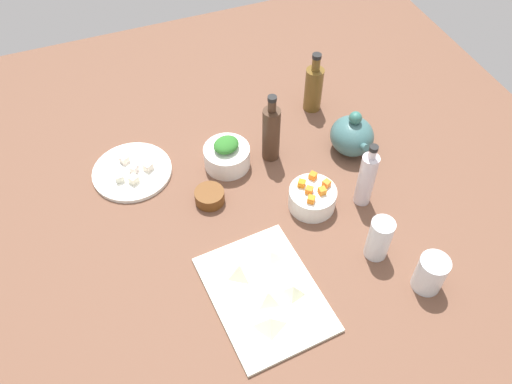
# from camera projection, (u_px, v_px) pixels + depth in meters

# --- Properties ---
(tabletop) EXTENTS (1.90, 1.90, 0.03)m
(tabletop) POSITION_uv_depth(u_px,v_px,m) (256.00, 207.00, 1.43)
(tabletop) COLOR brown
(tabletop) RESTS_ON ground
(cutting_board) EXTENTS (0.34, 0.27, 0.01)m
(cutting_board) POSITION_uv_depth(u_px,v_px,m) (265.00, 294.00, 1.24)
(cutting_board) COLOR silver
(cutting_board) RESTS_ON tabletop
(plate_tofu) EXTENTS (0.22, 0.22, 0.01)m
(plate_tofu) POSITION_uv_depth(u_px,v_px,m) (132.00, 172.00, 1.48)
(plate_tofu) COLOR white
(plate_tofu) RESTS_ON tabletop
(bowl_greens) EXTENTS (0.13, 0.13, 0.06)m
(bowl_greens) POSITION_uv_depth(u_px,v_px,m) (227.00, 157.00, 1.48)
(bowl_greens) COLOR white
(bowl_greens) RESTS_ON tabletop
(bowl_carrots) EXTENTS (0.13, 0.13, 0.06)m
(bowl_carrots) POSITION_uv_depth(u_px,v_px,m) (312.00, 198.00, 1.39)
(bowl_carrots) COLOR white
(bowl_carrots) RESTS_ON tabletop
(bowl_small_side) EXTENTS (0.08, 0.08, 0.04)m
(bowl_small_side) POSITION_uv_depth(u_px,v_px,m) (210.00, 196.00, 1.41)
(bowl_small_side) COLOR brown
(bowl_small_side) RESTS_ON tabletop
(teapot) EXTENTS (0.15, 0.12, 0.14)m
(teapot) POSITION_uv_depth(u_px,v_px,m) (352.00, 136.00, 1.51)
(teapot) COLOR #3E6869
(teapot) RESTS_ON tabletop
(bottle_0) EXTENTS (0.05, 0.05, 0.21)m
(bottle_0) POSITION_uv_depth(u_px,v_px,m) (366.00, 179.00, 1.36)
(bottle_0) COLOR silver
(bottle_0) RESTS_ON tabletop
(bottle_1) EXTENTS (0.05, 0.05, 0.22)m
(bottle_1) POSITION_uv_depth(u_px,v_px,m) (271.00, 133.00, 1.46)
(bottle_1) COLOR #422B1D
(bottle_1) RESTS_ON tabletop
(bottle_2) EXTENTS (0.06, 0.06, 0.20)m
(bottle_2) POSITION_uv_depth(u_px,v_px,m) (314.00, 87.00, 1.61)
(bottle_2) COLOR brown
(bottle_2) RESTS_ON tabletop
(drinking_glass_0) EXTENTS (0.07, 0.07, 0.10)m
(drinking_glass_0) POSITION_uv_depth(u_px,v_px,m) (430.00, 273.00, 1.22)
(drinking_glass_0) COLOR white
(drinking_glass_0) RESTS_ON tabletop
(drinking_glass_1) EXTENTS (0.06, 0.06, 0.12)m
(drinking_glass_1) POSITION_uv_depth(u_px,v_px,m) (379.00, 239.00, 1.27)
(drinking_glass_1) COLOR white
(drinking_glass_1) RESTS_ON tabletop
(carrot_cube_0) EXTENTS (0.02, 0.02, 0.02)m
(carrot_cube_0) POSITION_uv_depth(u_px,v_px,m) (322.00, 191.00, 1.36)
(carrot_cube_0) COLOR orange
(carrot_cube_0) RESTS_ON bowl_carrots
(carrot_cube_1) EXTENTS (0.03, 0.03, 0.02)m
(carrot_cube_1) POSITION_uv_depth(u_px,v_px,m) (313.00, 176.00, 1.39)
(carrot_cube_1) COLOR orange
(carrot_cube_1) RESTS_ON bowl_carrots
(carrot_cube_2) EXTENTS (0.03, 0.03, 0.02)m
(carrot_cube_2) POSITION_uv_depth(u_px,v_px,m) (302.00, 183.00, 1.37)
(carrot_cube_2) COLOR orange
(carrot_cube_2) RESTS_ON bowl_carrots
(carrot_cube_3) EXTENTS (0.03, 0.03, 0.02)m
(carrot_cube_3) POSITION_uv_depth(u_px,v_px,m) (311.00, 199.00, 1.34)
(carrot_cube_3) COLOR orange
(carrot_cube_3) RESTS_ON bowl_carrots
(carrot_cube_4) EXTENTS (0.02, 0.02, 0.02)m
(carrot_cube_4) POSITION_uv_depth(u_px,v_px,m) (327.00, 183.00, 1.37)
(carrot_cube_4) COLOR orange
(carrot_cube_4) RESTS_ON bowl_carrots
(carrot_cube_5) EXTENTS (0.03, 0.03, 0.02)m
(carrot_cube_5) POSITION_uv_depth(u_px,v_px,m) (309.00, 190.00, 1.36)
(carrot_cube_5) COLOR orange
(carrot_cube_5) RESTS_ON bowl_carrots
(chopped_greens_mound) EXTENTS (0.09, 0.09, 0.03)m
(chopped_greens_mound) POSITION_uv_depth(u_px,v_px,m) (226.00, 145.00, 1.45)
(chopped_greens_mound) COLOR #2D7228
(chopped_greens_mound) RESTS_ON bowl_greens
(tofu_cube_0) EXTENTS (0.03, 0.03, 0.02)m
(tofu_cube_0) POSITION_uv_depth(u_px,v_px,m) (124.00, 159.00, 1.49)
(tofu_cube_0) COLOR white
(tofu_cube_0) RESTS_ON plate_tofu
(tofu_cube_1) EXTENTS (0.02, 0.02, 0.02)m
(tofu_cube_1) POSITION_uv_depth(u_px,v_px,m) (119.00, 178.00, 1.45)
(tofu_cube_1) COLOR white
(tofu_cube_1) RESTS_ON plate_tofu
(tofu_cube_2) EXTENTS (0.03, 0.03, 0.02)m
(tofu_cube_2) POSITION_uv_depth(u_px,v_px,m) (134.00, 179.00, 1.44)
(tofu_cube_2) COLOR white
(tofu_cube_2) RESTS_ON plate_tofu
(tofu_cube_3) EXTENTS (0.03, 0.03, 0.02)m
(tofu_cube_3) POSITION_uv_depth(u_px,v_px,m) (134.00, 169.00, 1.47)
(tofu_cube_3) COLOR white
(tofu_cube_3) RESTS_ON plate_tofu
(tofu_cube_4) EXTENTS (0.03, 0.03, 0.02)m
(tofu_cube_4) POSITION_uv_depth(u_px,v_px,m) (148.00, 167.00, 1.47)
(tofu_cube_4) COLOR silver
(tofu_cube_4) RESTS_ON plate_tofu
(dumpling_0) EXTENTS (0.07, 0.06, 0.03)m
(dumpling_0) POSITION_uv_depth(u_px,v_px,m) (239.00, 269.00, 1.25)
(dumpling_0) COLOR beige
(dumpling_0) RESTS_ON cutting_board
(dumpling_1) EXTENTS (0.07, 0.07, 0.03)m
(dumpling_1) POSITION_uv_depth(u_px,v_px,m) (268.00, 296.00, 1.21)
(dumpling_1) COLOR beige
(dumpling_1) RESTS_ON cutting_board
(dumpling_2) EXTENTS (0.06, 0.06, 0.02)m
(dumpling_2) POSITION_uv_depth(u_px,v_px,m) (271.00, 254.00, 1.29)
(dumpling_2) COLOR beige
(dumpling_2) RESTS_ON cutting_board
(dumpling_3) EXTENTS (0.07, 0.07, 0.03)m
(dumpling_3) POSITION_uv_depth(u_px,v_px,m) (270.00, 322.00, 1.17)
(dumpling_3) COLOR beige
(dumpling_3) RESTS_ON cutting_board
(dumpling_4) EXTENTS (0.06, 0.06, 0.03)m
(dumpling_4) POSITION_uv_depth(u_px,v_px,m) (293.00, 290.00, 1.22)
(dumpling_4) COLOR beige
(dumpling_4) RESTS_ON cutting_board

